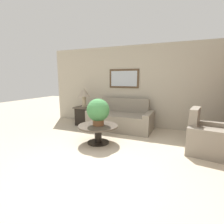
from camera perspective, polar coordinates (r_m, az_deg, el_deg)
The scene contains 8 objects.
ground_plane at distance 3.26m, azimuth -2.26°, elevation -17.72°, with size 20.00×20.00×0.00m, color #BCAD93.
wall_back at distance 5.74m, azimuth 10.54°, elevation 8.12°, with size 6.85×0.09×2.60m.
couch_main at distance 5.47m, azimuth 2.92°, elevation -2.43°, with size 1.94×0.98×0.94m.
armchair at distance 4.30m, azimuth 29.49°, elevation -7.57°, with size 1.04×1.09×0.94m.
coffee_table at distance 4.28m, azimuth -4.58°, elevation -5.92°, with size 0.97×0.97×0.45m.
side_table at distance 6.04m, azimuth -8.93°, elevation -1.16°, with size 0.57×0.57×0.62m.
table_lamp at distance 5.93m, azimuth -9.15°, elevation 5.96°, with size 0.39×0.39×0.63m.
potted_plant_on_table at distance 4.17m, azimuth -4.55°, elevation 0.37°, with size 0.55×0.55×0.65m.
Camera 1 is at (1.23, -2.59, 1.56)m, focal length 28.00 mm.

